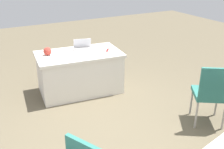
{
  "coord_description": "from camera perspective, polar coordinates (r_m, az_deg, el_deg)",
  "views": [
    {
      "loc": [
        1.4,
        2.79,
        2.25
      ],
      "look_at": [
        -0.08,
        0.03,
        0.9
      ],
      "focal_mm": 43.06,
      "sensor_mm": 36.0,
      "label": 1
    }
  ],
  "objects": [
    {
      "name": "ground_plane",
      "position": [
        3.85,
        -1.29,
        -12.42
      ],
      "size": [
        14.4,
        14.4,
        0.0
      ],
      "primitive_type": "plane",
      "color": "brown"
    },
    {
      "name": "table_foreground",
      "position": [
        4.88,
        -6.87,
        0.49
      ],
      "size": [
        1.55,
        0.99,
        0.73
      ],
      "rotation": [
        0.0,
        0.0,
        -0.11
      ],
      "color": "silver",
      "rests_on": "ground"
    },
    {
      "name": "chair_near_front",
      "position": [
        4.03,
        20.33,
        -3.4
      ],
      "size": [
        0.61,
        0.61,
        0.94
      ],
      "rotation": [
        0.0,
        0.0,
        2.57
      ],
      "color": "#9E9993",
      "rests_on": "ground"
    },
    {
      "name": "laptop_silver",
      "position": [
        4.84,
        -6.13,
        5.43
      ],
      "size": [
        0.38,
        0.36,
        0.21
      ],
      "rotation": [
        0.0,
        0.0,
        -0.24
      ],
      "color": "silver",
      "rests_on": "table_foreground"
    },
    {
      "name": "yarn_ball",
      "position": [
        4.72,
        -13.55,
        4.82
      ],
      "size": [
        0.14,
        0.14,
        0.14
      ],
      "primitive_type": "sphere",
      "color": "#B2382D",
      "rests_on": "table_foreground"
    },
    {
      "name": "scissors_red",
      "position": [
        4.86,
        -0.97,
        5.21
      ],
      "size": [
        0.14,
        0.16,
        0.01
      ],
      "primitive_type": "cube",
      "rotation": [
        0.0,
        0.0,
        0.91
      ],
      "color": "red",
      "rests_on": "table_foreground"
    }
  ]
}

